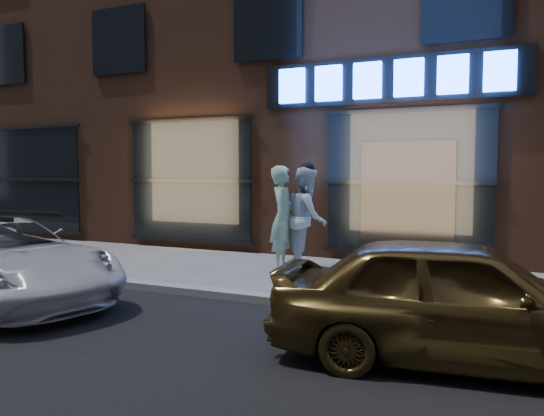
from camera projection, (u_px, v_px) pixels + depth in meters
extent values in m
plane|color=slate|center=(351.00, 313.00, 6.82)|extent=(90.00, 90.00, 0.00)
cube|color=gray|center=(351.00, 308.00, 6.81)|extent=(60.00, 0.25, 0.12)
cube|color=#54301E|center=(437.00, 49.00, 13.75)|extent=(30.00, 8.00, 10.00)
cube|color=black|center=(389.00, 80.00, 10.32)|extent=(5.20, 0.06, 0.90)
cube|color=black|center=(407.00, 203.00, 10.30)|extent=(1.80, 0.10, 2.40)
cube|color=#FFBF72|center=(35.00, 179.00, 14.42)|extent=(3.00, 0.04, 2.60)
cube|color=black|center=(33.00, 179.00, 14.38)|extent=(3.20, 0.06, 2.80)
cube|color=#FFBF72|center=(190.00, 181.00, 12.37)|extent=(3.00, 0.04, 2.60)
cube|color=black|center=(189.00, 181.00, 12.33)|extent=(3.20, 0.06, 2.80)
cube|color=#FFBF72|center=(408.00, 182.00, 10.33)|extent=(3.00, 0.04, 2.60)
cube|color=black|center=(407.00, 183.00, 10.29)|extent=(3.20, 0.06, 2.80)
cube|color=black|center=(3.00, 55.00, 14.55)|extent=(1.60, 0.06, 1.60)
cube|color=black|center=(118.00, 41.00, 12.91)|extent=(1.60, 0.06, 1.60)
cube|color=black|center=(267.00, 22.00, 11.28)|extent=(1.60, 0.06, 1.60)
cube|color=#2659FF|center=(292.00, 86.00, 11.08)|extent=(0.55, 0.12, 0.70)
cube|color=#2659FF|center=(329.00, 83.00, 10.75)|extent=(0.55, 0.12, 0.70)
cube|color=#2659FF|center=(367.00, 81.00, 10.42)|extent=(0.55, 0.12, 0.70)
cube|color=#2659FF|center=(409.00, 78.00, 10.09)|extent=(0.55, 0.12, 0.70)
cube|color=#2659FF|center=(453.00, 75.00, 9.77)|extent=(0.55, 0.12, 0.70)
cube|color=#2659FF|center=(500.00, 71.00, 9.44)|extent=(0.55, 0.12, 0.70)
imported|color=#9FD2BA|center=(283.00, 218.00, 9.84)|extent=(0.56, 0.76, 1.92)
imported|color=white|center=(307.00, 218.00, 9.87)|extent=(0.99, 1.12, 1.90)
imported|color=brown|center=(462.00, 301.00, 4.96)|extent=(3.74, 1.85, 1.22)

